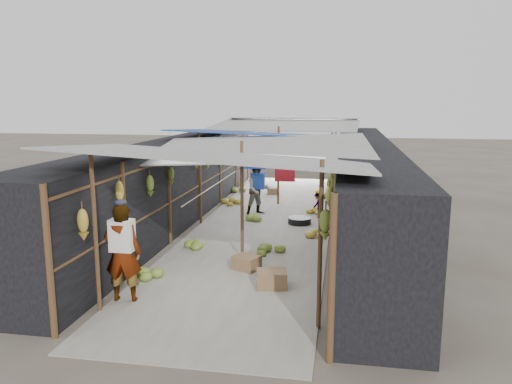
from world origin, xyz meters
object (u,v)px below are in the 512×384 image
Objects in this scene: black_basin at (299,221)px; vendor_elderly at (123,253)px; shopper_blue at (258,190)px; vendor_seated at (319,205)px; crate_near at (247,263)px.

black_basin is 6.49m from vendor_elderly.
black_basin is at bearing -68.05° from shopper_blue.
shopper_blue reaches higher than vendor_seated.
black_basin is 0.81× the size of vendor_seated.
black_basin is 0.37× the size of vendor_elderly.
vendor_elderly is (-2.51, -5.94, 0.77)m from black_basin.
vendor_elderly is 7.37m from vendor_seated.
crate_near is 4.07m from black_basin.
shopper_blue is at bearing -130.77° from vendor_seated.
vendor_elderly is at bearing -56.92° from vendor_seated.
vendor_seated is at bearing 99.94° from crate_near.
vendor_seated is (0.49, 0.78, 0.30)m from black_basin.
vendor_elderly reaches higher than vendor_seated.
crate_near reaches higher than black_basin.
crate_near is 4.95m from vendor_seated.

